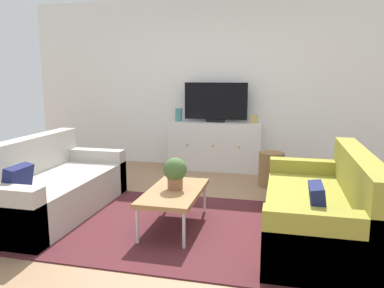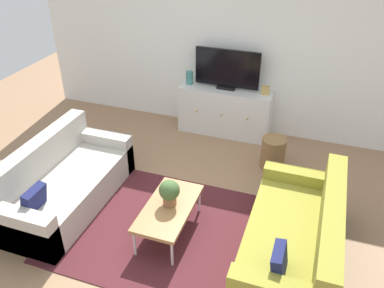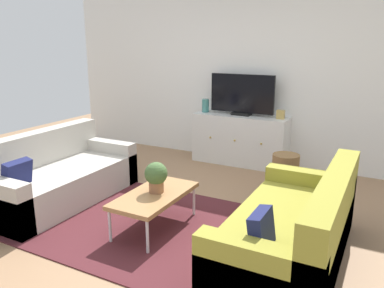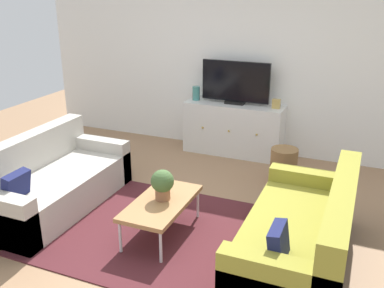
% 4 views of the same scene
% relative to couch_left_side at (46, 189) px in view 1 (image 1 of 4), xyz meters
% --- Properties ---
extents(ground_plane, '(10.00, 10.00, 0.00)m').
position_rel_couch_left_side_xyz_m(ground_plane, '(1.44, 0.10, -0.27)').
color(ground_plane, '#997251').
extents(wall_back, '(6.40, 0.12, 2.70)m').
position_rel_couch_left_side_xyz_m(wall_back, '(1.44, 2.65, 1.08)').
color(wall_back, white).
rests_on(wall_back, ground_plane).
extents(area_rug, '(2.50, 1.90, 0.01)m').
position_rel_couch_left_side_xyz_m(area_rug, '(1.44, -0.05, -0.26)').
color(area_rug, '#4C1E23').
rests_on(area_rug, ground_plane).
extents(couch_left_side, '(0.89, 1.86, 0.80)m').
position_rel_couch_left_side_xyz_m(couch_left_side, '(0.00, 0.00, 0.00)').
color(couch_left_side, '#B2ADA3').
rests_on(couch_left_side, ground_plane).
extents(couch_right_side, '(0.89, 1.86, 0.80)m').
position_rel_couch_left_side_xyz_m(couch_right_side, '(2.88, 0.00, 0.00)').
color(couch_right_side, olive).
rests_on(couch_right_side, ground_plane).
extents(coffee_table, '(0.50, 0.97, 0.38)m').
position_rel_couch_left_side_xyz_m(coffee_table, '(1.47, -0.06, 0.08)').
color(coffee_table, '#A37547').
rests_on(coffee_table, ground_plane).
extents(potted_plant, '(0.23, 0.23, 0.31)m').
position_rel_couch_left_side_xyz_m(potted_plant, '(1.46, -0.02, 0.29)').
color(potted_plant, '#936042').
rests_on(potted_plant, coffee_table).
extents(tv_console, '(1.44, 0.47, 0.76)m').
position_rel_couch_left_side_xyz_m(tv_console, '(1.44, 2.37, 0.11)').
color(tv_console, silver).
rests_on(tv_console, ground_plane).
extents(flat_screen_tv, '(0.99, 0.16, 0.61)m').
position_rel_couch_left_side_xyz_m(flat_screen_tv, '(1.44, 2.39, 0.80)').
color(flat_screen_tv, black).
rests_on(flat_screen_tv, tv_console).
extents(glass_vase, '(0.11, 0.11, 0.20)m').
position_rel_couch_left_side_xyz_m(glass_vase, '(0.84, 2.37, 0.60)').
color(glass_vase, teal).
rests_on(glass_vase, tv_console).
extents(mantel_clock, '(0.11, 0.07, 0.13)m').
position_rel_couch_left_side_xyz_m(mantel_clock, '(2.05, 2.37, 0.56)').
color(mantel_clock, tan).
rests_on(mantel_clock, tv_console).
extents(wicker_basket, '(0.34, 0.34, 0.46)m').
position_rel_couch_left_side_xyz_m(wicker_basket, '(2.34, 1.63, -0.04)').
color(wicker_basket, olive).
rests_on(wicker_basket, ground_plane).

